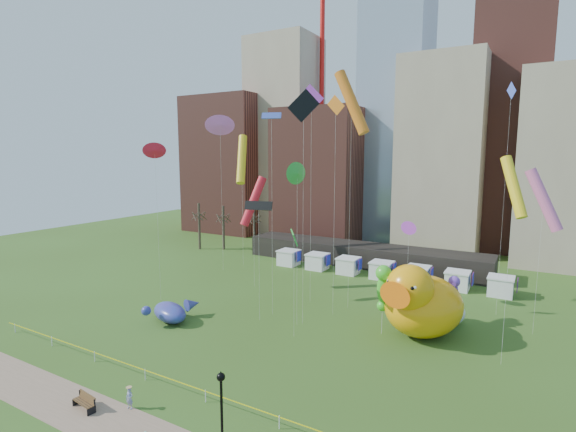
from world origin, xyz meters
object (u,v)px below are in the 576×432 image
Objects in this scene: seahorse_purple at (454,290)px; park_bench at (85,401)px; whale_inflatable at (171,311)px; seahorse_green at (383,284)px; big_duck at (421,302)px; woman at (130,398)px; small_duck at (448,311)px; lamppost at (221,401)px.

park_bench is (-18.98, -28.20, -3.08)m from seahorse_purple.
seahorse_green is at bearing 40.83° from whale_inflatable.
woman is (-14.19, -21.95, -2.60)m from big_duck.
seahorse_purple is at bearing 63.17° from park_bench.
small_duck is at bearing 47.54° from whale_inflatable.
seahorse_green reaches higher than lamppost.
seahorse_green reaches higher than woman.
seahorse_purple is 0.81× the size of whale_inflatable.
big_duck reaches higher than park_bench.
small_duck is at bearing 72.96° from lamppost.
big_duck is 22.82m from lamppost.
lamppost reaches higher than small_duck.
lamppost reaches higher than whale_inflatable.
woman is (-15.97, -26.19, -0.68)m from small_duck.
seahorse_green is 4.59× the size of woman.
big_duck is 7.02× the size of woman.
whale_inflatable is at bearing -127.35° from small_duck.
park_bench is at bearing -145.22° from seahorse_green.
seahorse_purple is (5.48, 6.00, -1.31)m from seahorse_green.
lamppost is 8.24m from woman.
seahorse_green reaches higher than whale_inflatable.
park_bench is 3.03m from woman.
woman is (-7.94, -0.00, -2.18)m from lamppost.
big_duck is at bearing 48.93° from woman.
park_bench is at bearing -46.17° from whale_inflatable.
small_duck is 30.69m from woman.
seahorse_purple is 2.48× the size of park_bench.
small_duck is 33.37m from park_bench.
big_duck reaches higher than small_duck.
big_duck is 2.31× the size of small_duck.
small_duck is 2.28m from seahorse_purple.
big_duck reaches higher than whale_inflatable.
whale_inflatable is 15.90m from park_bench.
seahorse_green is at bearing -107.88° from small_duck.
whale_inflatable is 4.22× the size of woman.
big_duck reaches higher than lamppost.
seahorse_purple is at bearing 50.32° from woman.
seahorse_purple is (2.16, 4.74, 0.27)m from big_duck.
small_duck is 27.44m from lamppost.
woman is at bearing -141.65° from seahorse_green.
park_bench is at bearing -107.77° from big_duck.
big_duck is 2.05× the size of seahorse_purple.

